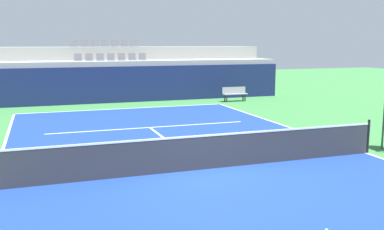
% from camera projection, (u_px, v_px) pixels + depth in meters
% --- Properties ---
extents(ground_plane, '(80.00, 80.00, 0.00)m').
position_uv_depth(ground_plane, '(205.00, 169.00, 12.14)').
color(ground_plane, '#387A3D').
extents(court_surface, '(11.00, 24.00, 0.01)m').
position_uv_depth(court_surface, '(205.00, 169.00, 12.14)').
color(court_surface, navy).
rests_on(court_surface, ground_plane).
extents(baseline_far, '(11.00, 0.10, 0.00)m').
position_uv_depth(baseline_far, '(125.00, 109.00, 23.27)').
color(baseline_far, white).
rests_on(baseline_far, court_surface).
extents(sideline_right, '(0.10, 24.00, 0.00)m').
position_uv_depth(sideline_right, '(366.00, 153.00, 13.91)').
color(sideline_right, white).
rests_on(sideline_right, court_surface).
extents(service_line_far, '(8.26, 0.10, 0.00)m').
position_uv_depth(service_line_far, '(150.00, 127.00, 18.10)').
color(service_line_far, white).
rests_on(service_line_far, court_surface).
extents(centre_service_line, '(0.10, 6.40, 0.00)m').
position_uv_depth(centre_service_line, '(172.00, 144.00, 15.12)').
color(centre_service_line, white).
rests_on(centre_service_line, court_surface).
extents(back_wall, '(20.89, 0.30, 2.10)m').
position_uv_depth(back_wall, '(116.00, 85.00, 25.55)').
color(back_wall, navy).
rests_on(back_wall, ground_plane).
extents(stands_tier_lower, '(20.89, 2.40, 2.39)m').
position_uv_depth(stands_tier_lower, '(112.00, 80.00, 26.78)').
color(stands_tier_lower, '#9E9E99').
rests_on(stands_tier_lower, ground_plane).
extents(stands_tier_upper, '(20.89, 2.40, 3.20)m').
position_uv_depth(stands_tier_upper, '(106.00, 71.00, 28.95)').
color(stands_tier_upper, '#9E9E99').
rests_on(stands_tier_upper, ground_plane).
extents(seating_row_lower, '(4.34, 0.44, 0.44)m').
position_uv_depth(seating_row_lower, '(111.00, 58.00, 26.66)').
color(seating_row_lower, slate).
rests_on(seating_row_lower, stands_tier_lower).
extents(seating_row_upper, '(4.34, 0.44, 0.44)m').
position_uv_depth(seating_row_upper, '(105.00, 45.00, 28.76)').
color(seating_row_upper, slate).
rests_on(seating_row_upper, stands_tier_upper).
extents(tennis_net, '(11.08, 0.08, 1.07)m').
position_uv_depth(tennis_net, '(205.00, 152.00, 12.06)').
color(tennis_net, black).
rests_on(tennis_net, court_surface).
extents(player_bench, '(1.50, 0.40, 0.85)m').
position_uv_depth(player_bench, '(235.00, 93.00, 26.21)').
color(player_bench, '#99999E').
rests_on(player_bench, ground_plane).
extents(tennis_ball_1, '(0.07, 0.07, 0.07)m').
position_uv_depth(tennis_ball_1, '(326.00, 230.00, 8.10)').
color(tennis_ball_1, '#CCE033').
rests_on(tennis_ball_1, court_surface).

